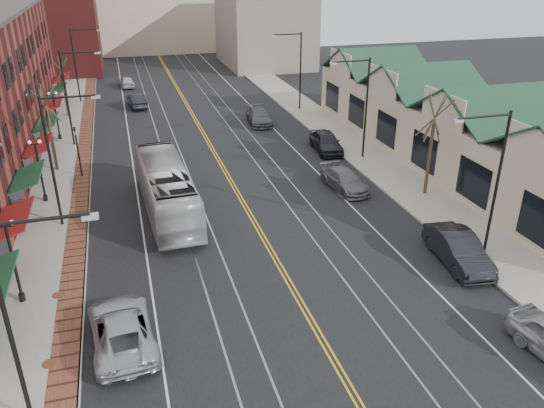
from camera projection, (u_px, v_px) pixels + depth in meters
ground at (335, 362)px, 21.71m from camera, size 160.00×160.00×0.00m
sidewalk_left at (59, 200)px, 36.04m from camera, size 4.00×120.00×0.15m
sidewalk_right at (379, 165)px, 42.12m from camera, size 4.00×120.00×0.15m
building_right at (449, 132)px, 42.70m from camera, size 8.00×36.00×4.60m
backdrop_left at (46, 20)px, 75.61m from camera, size 14.00×18.00×14.00m
backdrop_mid at (153, 23)px, 93.77m from camera, size 22.00×14.00×9.00m
backdrop_right at (264, 27)px, 79.74m from camera, size 12.00×16.00×11.00m
streetlight_l_0 at (19, 306)px, 16.79m from camera, size 3.33×0.25×8.00m
streetlight_l_1 at (57, 148)px, 30.71m from camera, size 3.33×0.25×8.00m
streetlight_l_2 at (71, 89)px, 44.63m from camera, size 3.33×0.25×8.00m
streetlight_l_3 at (78, 57)px, 58.56m from camera, size 3.33×0.25×8.00m
streetlight_r_0 at (493, 170)px, 27.60m from camera, size 3.33×0.25×8.00m
streetlight_r_1 at (362, 99)px, 41.52m from camera, size 3.33×0.25×8.00m
streetlight_r_2 at (297, 63)px, 55.45m from camera, size 3.33×0.25×8.00m
lamppost_l_1 at (14, 264)px, 24.50m from camera, size 0.84×0.28×4.27m
lamppost_l_2 at (40, 172)px, 34.94m from camera, size 0.84×0.28×4.27m
lamppost_l_3 at (56, 117)px, 47.12m from camera, size 0.84×0.28×4.27m
tree_left_near at (50, 127)px, 39.68m from camera, size 1.78×1.37×6.48m
tree_left_far at (64, 86)px, 53.71m from camera, size 1.66×1.28×6.02m
tree_right_mid at (431, 144)px, 35.47m from camera, size 1.90×1.46×6.93m
manhole_mid at (49, 364)px, 21.41m from camera, size 0.60×0.60×0.02m
manhole_far at (58, 295)px, 25.77m from camera, size 0.60×0.60×0.02m
traffic_signal at (78, 148)px, 38.92m from camera, size 0.18×0.15×3.80m
transit_bus at (167, 189)px, 33.85m from camera, size 3.19×11.75×3.25m
parked_suv at (122, 329)px, 22.45m from camera, size 2.97×5.68×1.53m
parked_car_b at (458, 249)px, 28.40m from camera, size 2.41×5.39×1.72m
parked_car_c at (345, 180)px, 37.68m from camera, size 2.51×4.99×1.39m
parked_car_d at (326, 142)px, 45.03m from camera, size 2.42×5.15×1.70m
distant_car_left at (137, 101)px, 58.28m from camera, size 2.15×4.75×1.51m
distant_car_right at (259, 116)px, 52.59m from camera, size 2.46×5.24×1.48m
distant_car_far at (127, 82)px, 67.31m from camera, size 2.10×4.27×1.40m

